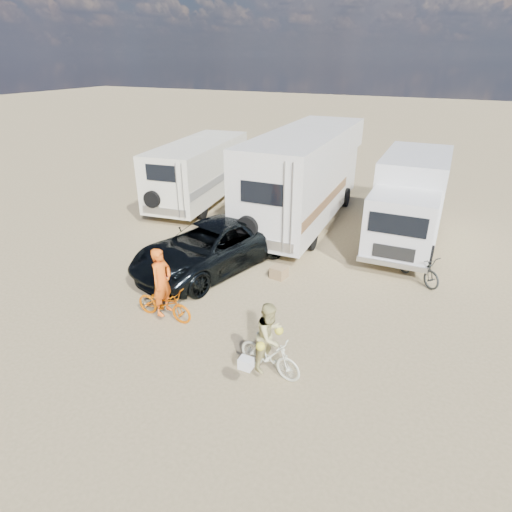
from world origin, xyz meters
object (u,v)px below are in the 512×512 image
at_px(cooler, 219,263).
at_px(rider_woman, 270,343).
at_px(bike_woman, 270,355).
at_px(dark_suv, 211,246).
at_px(crate, 279,272).
at_px(box_truck, 409,202).
at_px(rv_left, 199,174).
at_px(rv_main, 305,178).
at_px(bike_man, 164,304).
at_px(rider_man, 162,288).
at_px(bike_parked, 419,267).

bearing_deg(cooler, rider_woman, -69.13).
distance_m(bike_woman, rider_woman, 0.32).
relative_size(dark_suv, crate, 12.08).
height_order(box_truck, cooler, box_truck).
bearing_deg(box_truck, rv_left, 174.27).
bearing_deg(bike_woman, rv_main, 26.48).
xyz_separation_m(dark_suv, cooler, (0.25, 0.04, -0.56)).
bearing_deg(bike_man, rider_woman, -102.50).
distance_m(box_truck, cooler, 7.30).
relative_size(box_truck, rider_man, 3.47).
height_order(rv_main, rv_left, rv_main).
height_order(rider_woman, bike_parked, rider_woman).
bearing_deg(rider_woman, cooler, 53.20).
distance_m(rider_man, cooler, 3.26).
bearing_deg(rv_left, bike_man, -70.63).
bearing_deg(bike_parked, rider_man, 172.98).
bearing_deg(rv_main, cooler, -102.01).
xyz_separation_m(rv_left, dark_suv, (4.06, -5.74, -0.65)).
bearing_deg(rv_main, rider_woman, -76.30).
bearing_deg(cooler, rv_main, 58.45).
bearing_deg(rider_woman, box_truck, 0.77).
xyz_separation_m(box_truck, rider_man, (-5.03, -8.12, -0.65)).
bearing_deg(dark_suv, box_truck, 58.52).
bearing_deg(rv_main, bike_man, -97.18).
distance_m(dark_suv, crate, 2.40).
distance_m(box_truck, rider_man, 9.57).
xyz_separation_m(box_truck, bike_parked, (0.85, -2.96, -1.11)).
relative_size(bike_woman, cooler, 2.94).
bearing_deg(rv_left, bike_woman, -58.12).
height_order(rv_left, bike_man, rv_left).
height_order(bike_parked, cooler, bike_parked).
relative_size(box_truck, rider_woman, 4.06).
relative_size(bike_woman, rider_woman, 0.99).
xyz_separation_m(bike_woman, bike_parked, (2.45, 5.94, -0.00)).
height_order(bike_man, rider_man, rider_man).
bearing_deg(bike_woman, bike_man, 88.09).
xyz_separation_m(box_truck, rider_woman, (-1.60, -8.90, -0.78)).
bearing_deg(rv_left, rv_main, -10.06).
bearing_deg(rider_woman, rider_man, 88.09).
relative_size(rider_woman, crate, 3.47).
height_order(bike_woman, bike_parked, bike_woman).
bearing_deg(rider_woman, crate, 30.96).
relative_size(dark_suv, bike_man, 3.29).
distance_m(box_truck, bike_woman, 9.11).
relative_size(dark_suv, bike_woman, 3.51).
height_order(rv_left, bike_woman, rv_left).
xyz_separation_m(rv_left, bike_woman, (7.91, -9.66, -0.95)).
height_order(rv_left, dark_suv, rv_left).
height_order(bike_man, bike_parked, bike_parked).
xyz_separation_m(rv_left, rider_man, (4.48, -8.87, -0.49)).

